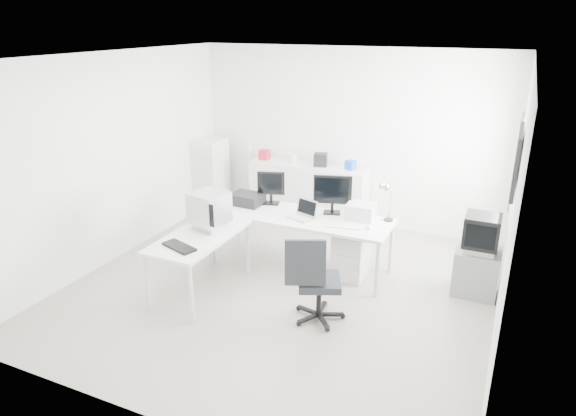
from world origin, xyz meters
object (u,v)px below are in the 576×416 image
at_px(crt_tv, 481,234).
at_px(sideboard, 308,193).
at_px(main_desk, 300,241).
at_px(office_chair, 319,278).
at_px(crt_monitor, 210,212).
at_px(lcd_monitor_large, 332,195).
at_px(lcd_monitor_small, 271,188).
at_px(tv_cabinet, 476,273).
at_px(inkjet_printer, 247,199).
at_px(laptop, 301,212).
at_px(drawer_pedestal, 351,254).
at_px(filing_cabinet, 211,175).
at_px(laser_printer, 361,211).
at_px(side_desk, 201,263).

relative_size(crt_tv, sideboard, 0.26).
distance_m(main_desk, sideboard, 1.71).
height_order(main_desk, office_chair, office_chair).
bearing_deg(crt_monitor, sideboard, 96.44).
distance_m(main_desk, lcd_monitor_large, 0.77).
xyz_separation_m(lcd_monitor_small, lcd_monitor_large, (0.90, 0.00, 0.02)).
bearing_deg(crt_tv, tv_cabinet, 0.00).
relative_size(office_chair, sideboard, 0.53).
xyz_separation_m(inkjet_printer, lcd_monitor_large, (1.20, 0.15, 0.18)).
xyz_separation_m(lcd_monitor_small, laptop, (0.60, -0.35, -0.14)).
bearing_deg(crt_tv, crt_monitor, -160.89).
xyz_separation_m(drawer_pedestal, filing_cabinet, (-2.97, 1.34, 0.34)).
distance_m(inkjet_printer, crt_monitor, 0.96).
bearing_deg(tv_cabinet, laser_printer, 179.94).
bearing_deg(laptop, sideboard, 127.76).
bearing_deg(lcd_monitor_small, filing_cabinet, 128.40).
relative_size(drawer_pedestal, laptop, 1.99).
relative_size(drawer_pedestal, filing_cabinet, 0.47).
height_order(lcd_monitor_large, crt_tv, lcd_monitor_large).
distance_m(lcd_monitor_small, crt_tv, 2.79).
distance_m(main_desk, lcd_monitor_small, 0.86).
height_order(laser_printer, filing_cabinet, filing_cabinet).
relative_size(inkjet_printer, crt_tv, 0.86).
xyz_separation_m(side_desk, filing_cabinet, (-1.42, 2.49, 0.26)).
xyz_separation_m(drawer_pedestal, lcd_monitor_large, (-0.35, 0.20, 0.71)).
relative_size(drawer_pedestal, tv_cabinet, 1.06).
bearing_deg(office_chair, inkjet_printer, 118.58).
relative_size(laser_printer, office_chair, 0.34).
bearing_deg(drawer_pedestal, sideboard, 128.41).
xyz_separation_m(laptop, office_chair, (0.65, -1.00, -0.33)).
xyz_separation_m(lcd_monitor_large, crt_monitor, (-1.20, -1.10, -0.05)).
relative_size(laptop, sideboard, 0.15).
distance_m(lcd_monitor_large, filing_cabinet, 2.88).
bearing_deg(tv_cabinet, crt_monitor, -160.89).
relative_size(main_desk, laptop, 7.98).
bearing_deg(lcd_monitor_small, office_chair, -65.21).
height_order(drawer_pedestal, crt_monitor, crt_monitor).
bearing_deg(sideboard, filing_cabinet, -172.62).
height_order(drawer_pedestal, office_chair, office_chair).
height_order(laser_printer, office_chair, office_chair).
bearing_deg(crt_tv, drawer_pedestal, -173.73).
relative_size(side_desk, sideboard, 0.72).
height_order(lcd_monitor_small, filing_cabinet, filing_cabinet).
distance_m(drawer_pedestal, lcd_monitor_small, 1.44).
bearing_deg(drawer_pedestal, side_desk, -143.43).
distance_m(lcd_monitor_large, tv_cabinet, 2.02).
bearing_deg(tv_cabinet, drawer_pedestal, -173.73).
height_order(crt_monitor, crt_tv, crt_monitor).
height_order(laptop, laser_printer, laser_printer).
height_order(tv_cabinet, crt_tv, crt_tv).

